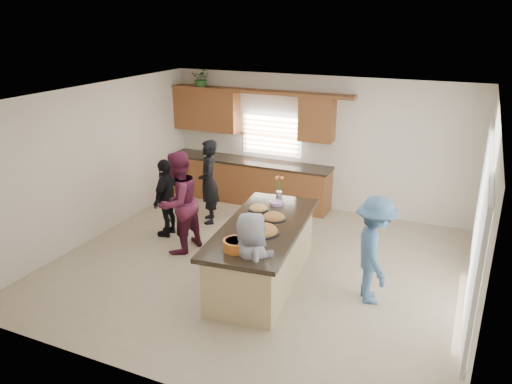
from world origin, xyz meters
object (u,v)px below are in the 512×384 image
at_px(woman_left_back, 209,182).
at_px(woman_right_front, 251,266).
at_px(woman_left_mid, 178,203).
at_px(salad_bowl, 236,245).
at_px(island, 263,255).
at_px(woman_left_front, 167,198).
at_px(woman_right_back, 374,250).

relative_size(woman_left_back, woman_right_front, 1.10).
bearing_deg(woman_left_mid, salad_bowl, 63.21).
relative_size(woman_left_back, woman_left_mid, 0.93).
height_order(island, woman_left_mid, woman_left_mid).
relative_size(woman_left_mid, woman_left_front, 1.21).
height_order(woman_left_front, woman_right_back, woman_right_back).
relative_size(island, woman_left_front, 1.89).
bearing_deg(woman_right_front, woman_right_back, -90.89).
height_order(woman_left_mid, woman_right_front, woman_left_mid).
distance_m(woman_left_back, woman_right_back, 3.92).
relative_size(island, woman_right_back, 1.76).
relative_size(woman_left_front, woman_right_back, 0.93).
xyz_separation_m(woman_left_back, woman_left_front, (-0.40, -0.87, -0.10)).
height_order(island, salad_bowl, salad_bowl).
bearing_deg(woman_left_front, woman_right_back, 74.89).
bearing_deg(woman_left_front, woman_right_front, 50.01).
bearing_deg(woman_right_back, salad_bowl, 101.15).
height_order(woman_left_back, woman_left_mid, woman_left_mid).
height_order(salad_bowl, woman_left_back, woman_left_back).
bearing_deg(island, woman_left_back, 131.76).
relative_size(woman_left_mid, woman_right_back, 1.13).
relative_size(woman_left_back, woman_right_back, 1.05).
xyz_separation_m(salad_bowl, woman_left_back, (-1.93, 2.67, -0.19)).
bearing_deg(salad_bowl, woman_right_front, -1.04).
xyz_separation_m(island, woman_left_front, (-2.32, 0.87, 0.29)).
xyz_separation_m(salad_bowl, woman_left_mid, (-1.76, 1.32, -0.13)).
relative_size(salad_bowl, woman_left_mid, 0.20).
distance_m(island, salad_bowl, 1.09).
height_order(woman_left_back, woman_right_front, woman_left_back).
distance_m(woman_left_back, woman_left_mid, 1.36).
bearing_deg(woman_left_back, salad_bowl, 4.84).
bearing_deg(woman_left_back, woman_left_front, -55.67).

